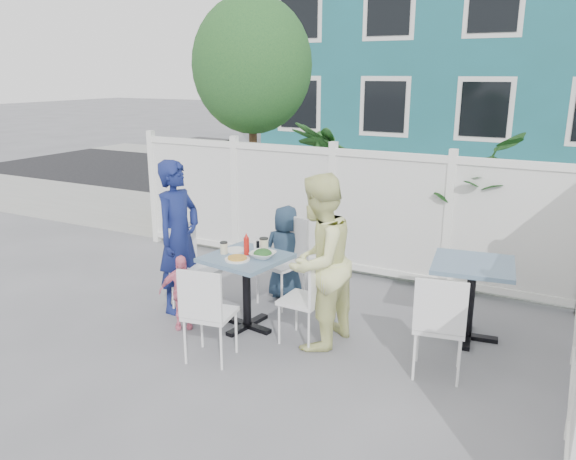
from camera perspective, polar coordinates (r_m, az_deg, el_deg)
The scene contains 29 objects.
ground at distance 5.47m, azimuth -6.94°, elevation -11.59°, with size 80.00×80.00×0.00m, color slate.
near_sidewalk at distance 8.63m, azimuth 7.47°, elevation -1.21°, with size 24.00×2.60×0.01m, color gray.
street at distance 12.07m, azimuth 13.66°, elevation 3.34°, with size 24.00×5.00×0.01m, color black.
far_sidewalk at distance 15.04m, azimuth 16.64°, elevation 5.53°, with size 24.00×1.60×0.01m, color gray.
building at distance 18.27m, azimuth 18.05°, elevation 16.58°, with size 11.00×6.00×6.00m.
fence_back at distance 7.13m, azimuth 4.49°, elevation 1.76°, with size 5.86×0.08×1.60m.
tree at distance 8.50m, azimuth -3.70°, elevation 16.32°, with size 1.80×1.62×3.59m.
utility_cabinet at distance 10.03m, azimuth -8.27°, elevation 5.00°, with size 0.71×0.51×1.32m, color gold.
potted_shrub_a at distance 7.89m, azimuth 3.69°, elevation 4.19°, with size 1.04×1.04×1.85m, color #19441F.
potted_shrub_b at distance 7.27m, azimuth 16.66°, elevation 2.34°, with size 1.62×1.40×1.80m, color #19441F.
main_table at distance 5.59m, azimuth -4.26°, elevation -4.31°, with size 0.82×0.82×0.76m.
spare_table at distance 5.61m, azimuth 18.18°, elevation -4.86°, with size 0.83×0.83×0.78m.
chair_left at distance 6.08m, azimuth -9.93°, elevation -3.24°, with size 0.46×0.47×0.94m.
chair_right at distance 5.29m, azimuth 2.20°, elevation -6.47°, with size 0.39×0.41×0.86m.
chair_back at distance 6.22m, azimuth -0.22°, elevation -2.41°, with size 0.54×0.53×0.97m.
chair_near at distance 4.98m, azimuth -8.34°, elevation -7.86°, with size 0.47×0.45×0.89m.
chair_spare at distance 4.84m, azimuth 15.15°, elevation -8.81°, with size 0.48×0.47×0.92m.
man at distance 6.06m, azimuth -11.07°, elevation -0.66°, with size 0.60×0.39×1.64m, color navy.
woman at distance 5.16m, azimuth 3.07°, elevation -3.26°, with size 0.80×0.62×1.64m, color #E2EA52.
boy at distance 6.35m, azimuth -0.22°, elevation -2.27°, with size 0.52×0.34×1.07m, color #1F3247.
toddler at distance 5.74m, azimuth -10.75°, elevation -6.19°, with size 0.45×0.19×0.77m, color pink.
plate_main at distance 5.41m, azimuth -5.17°, elevation -2.99°, with size 0.24×0.24×0.02m, color white.
plate_side at distance 5.70m, azimuth -5.34°, elevation -2.03°, with size 0.21×0.21×0.01m, color white.
salad_bowl at distance 5.46m, azimuth -2.58°, elevation -2.54°, with size 0.24×0.24×0.06m, color white.
coffee_cup_a at distance 5.60m, azimuth -6.53°, elevation -1.86°, with size 0.07×0.07×0.11m, color beige.
coffee_cup_b at distance 5.64m, azimuth -2.47°, elevation -1.56°, with size 0.09×0.09×0.13m, color beige.
ketchup_bottle at distance 5.54m, azimuth -4.24°, elevation -1.66°, with size 0.05×0.05×0.17m, color red.
salt_shaker at distance 5.76m, azimuth -3.38°, elevation -1.50°, with size 0.03×0.03×0.07m, color white.
pepper_shaker at distance 5.76m, azimuth -3.08°, elevation -1.47°, with size 0.03×0.03×0.07m, color black.
Camera 1 is at (2.82, -3.97, 2.50)m, focal length 35.00 mm.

